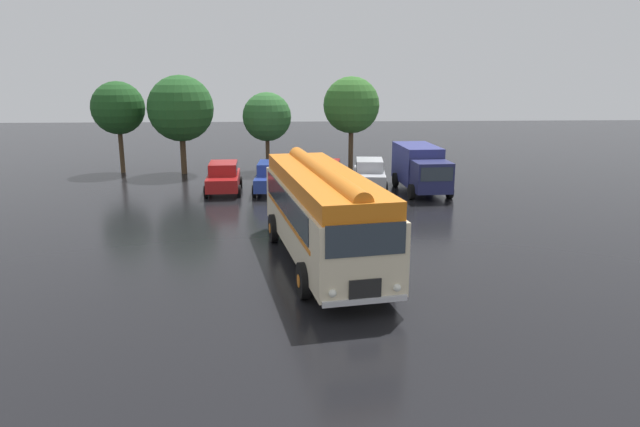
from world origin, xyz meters
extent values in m
plane|color=black|center=(0.00, 0.00, 0.00)|extent=(120.00, 120.00, 0.00)
cube|color=beige|center=(-0.82, 0.67, 1.60)|extent=(4.20, 10.28, 2.10)
cube|color=orange|center=(-0.82, 0.67, 2.93)|extent=(3.97, 10.05, 0.56)
cylinder|color=orange|center=(-0.82, 0.67, 3.19)|extent=(2.24, 9.46, 0.60)
cube|color=#2D3842|center=(0.38, 1.19, 2.17)|extent=(1.43, 7.88, 0.84)
cube|color=#2D3842|center=(-2.11, 0.75, 2.17)|extent=(1.43, 7.88, 0.84)
cube|color=orange|center=(0.39, 1.09, 1.63)|extent=(1.46, 8.08, 0.12)
cube|color=orange|center=(-2.09, 0.65, 1.63)|extent=(1.46, 8.08, 0.12)
cube|color=#2D3842|center=(0.06, -4.27, 2.27)|extent=(2.17, 0.42, 0.88)
cube|color=black|center=(0.06, -4.27, 0.90)|extent=(0.90, 0.22, 0.56)
cube|color=silver|center=(0.06, -4.29, 0.57)|extent=(2.36, 0.51, 0.16)
sphere|color=white|center=(0.95, -4.13, 0.87)|extent=(0.22, 0.22, 0.22)
sphere|color=white|center=(-0.83, -4.44, 0.87)|extent=(0.22, 0.22, 0.22)
cylinder|color=black|center=(1.00, -2.16, 0.55)|extent=(0.47, 1.13, 1.10)
cylinder|color=orange|center=(1.00, -2.16, 0.55)|extent=(0.38, 0.43, 0.39)
cylinder|color=black|center=(-1.56, -2.61, 0.55)|extent=(0.47, 1.13, 1.10)
cylinder|color=orange|center=(-1.56, -2.61, 0.55)|extent=(0.38, 0.43, 0.39)
cylinder|color=black|center=(-0.04, 3.75, 0.55)|extent=(0.47, 1.13, 1.10)
cylinder|color=orange|center=(-0.04, 3.75, 0.55)|extent=(0.38, 0.43, 0.39)
cylinder|color=black|center=(-2.60, 3.30, 0.55)|extent=(0.47, 1.13, 1.10)
cylinder|color=orange|center=(-2.60, 3.30, 0.55)|extent=(0.38, 0.43, 0.39)
cube|color=maroon|center=(-5.64, 13.05, 0.67)|extent=(1.92, 4.28, 0.70)
cube|color=maroon|center=(-5.65, 13.20, 1.34)|extent=(1.61, 2.26, 0.64)
cube|color=#2D3842|center=(-4.89, 13.24, 1.34)|extent=(0.12, 1.93, 0.50)
cube|color=#2D3842|center=(-6.40, 13.16, 1.34)|extent=(0.12, 1.93, 0.50)
cylinder|color=black|center=(-4.69, 11.80, 0.32)|extent=(0.23, 0.65, 0.64)
cylinder|color=black|center=(-6.45, 11.71, 0.32)|extent=(0.23, 0.65, 0.64)
cylinder|color=black|center=(-4.83, 14.40, 0.32)|extent=(0.23, 0.65, 0.64)
cylinder|color=black|center=(-6.59, 14.31, 0.32)|extent=(0.23, 0.65, 0.64)
cube|color=navy|center=(-2.94, 12.98, 0.67)|extent=(1.86, 4.26, 0.70)
cube|color=navy|center=(-2.94, 13.13, 1.34)|extent=(1.58, 2.24, 0.64)
cube|color=#2D3842|center=(-2.18, 13.10, 1.34)|extent=(0.10, 1.93, 0.50)
cube|color=#2D3842|center=(-3.69, 13.16, 1.34)|extent=(0.10, 1.93, 0.50)
cylinder|color=black|center=(-2.11, 11.65, 0.32)|extent=(0.22, 0.65, 0.64)
cylinder|color=black|center=(-3.87, 11.71, 0.32)|extent=(0.22, 0.65, 0.64)
cylinder|color=black|center=(-2.01, 14.25, 0.32)|extent=(0.22, 0.65, 0.64)
cylinder|color=black|center=(-3.77, 14.31, 0.32)|extent=(0.22, 0.65, 0.64)
cube|color=maroon|center=(0.08, 13.25, 0.67)|extent=(2.25, 4.39, 0.70)
cube|color=maroon|center=(0.10, 13.40, 1.34)|extent=(1.78, 2.37, 0.64)
cube|color=#2D3842|center=(0.85, 13.29, 1.34)|extent=(0.29, 1.92, 0.50)
cube|color=#2D3842|center=(-0.65, 13.50, 1.34)|extent=(0.29, 1.92, 0.50)
cylinder|color=black|center=(0.77, 11.84, 0.32)|extent=(0.28, 0.66, 0.64)
cylinder|color=black|center=(-0.97, 12.08, 0.32)|extent=(0.28, 0.66, 0.64)
cylinder|color=black|center=(1.12, 14.42, 0.32)|extent=(0.28, 0.66, 0.64)
cylinder|color=black|center=(-0.62, 14.66, 0.32)|extent=(0.28, 0.66, 0.64)
cube|color=#B7BABF|center=(2.64, 13.75, 0.67)|extent=(2.13, 4.36, 0.70)
cube|color=#B7BABF|center=(2.65, 13.90, 1.34)|extent=(1.72, 2.33, 0.64)
cube|color=#2D3842|center=(3.41, 13.82, 1.34)|extent=(0.23, 1.92, 0.50)
cube|color=#2D3842|center=(1.90, 13.98, 1.34)|extent=(0.23, 1.92, 0.50)
cylinder|color=black|center=(3.38, 12.36, 0.32)|extent=(0.27, 0.66, 0.64)
cylinder|color=black|center=(1.63, 12.55, 0.32)|extent=(0.27, 0.66, 0.64)
cylinder|color=black|center=(3.65, 14.95, 0.32)|extent=(0.27, 0.66, 0.64)
cylinder|color=black|center=(1.90, 15.14, 0.32)|extent=(0.27, 0.66, 0.64)
cube|color=navy|center=(5.34, 13.59, 1.45)|extent=(2.22, 4.05, 2.10)
cube|color=navy|center=(5.50, 10.70, 1.20)|extent=(1.99, 1.84, 1.60)
cube|color=#2D3842|center=(5.55, 9.82, 1.48)|extent=(1.70, 0.13, 0.72)
cylinder|color=black|center=(6.54, 10.82, 0.40)|extent=(0.28, 0.81, 0.80)
cylinder|color=black|center=(4.46, 10.70, 0.40)|extent=(0.28, 0.81, 0.80)
cylinder|color=black|center=(6.34, 14.38, 0.40)|extent=(0.28, 0.81, 0.80)
cylinder|color=black|center=(4.26, 14.26, 0.40)|extent=(0.28, 0.81, 0.80)
cylinder|color=#4C3823|center=(-13.13, 19.96, 1.49)|extent=(0.30, 0.30, 2.98)
sphere|color=#1E4C1E|center=(-13.13, 19.96, 4.27)|extent=(3.44, 3.44, 3.44)
sphere|color=#1E4C1E|center=(-12.90, 20.34, 4.08)|extent=(2.29, 2.29, 2.29)
cylinder|color=#4C3823|center=(-8.95, 19.33, 1.33)|extent=(0.37, 0.37, 2.67)
sphere|color=#235623|center=(-8.95, 19.33, 4.26)|extent=(4.25, 4.25, 4.25)
sphere|color=#235623|center=(-9.08, 19.35, 4.61)|extent=(2.37, 2.37, 2.37)
cylinder|color=#4C3823|center=(-3.43, 20.00, 1.22)|extent=(0.27, 0.27, 2.44)
sphere|color=#2D662D|center=(-3.43, 20.00, 3.65)|extent=(3.24, 3.24, 3.24)
sphere|color=#2D662D|center=(-3.34, 20.32, 3.67)|extent=(1.90, 1.90, 1.90)
cylinder|color=#4C3823|center=(2.23, 20.20, 1.49)|extent=(0.33, 0.33, 2.99)
sphere|color=#336B28|center=(2.23, 20.20, 4.40)|extent=(3.77, 3.77, 3.77)
sphere|color=#336B28|center=(2.47, 19.99, 4.19)|extent=(2.67, 2.67, 2.67)
camera|label=1|loc=(-1.89, -18.46, 6.53)|focal=32.00mm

